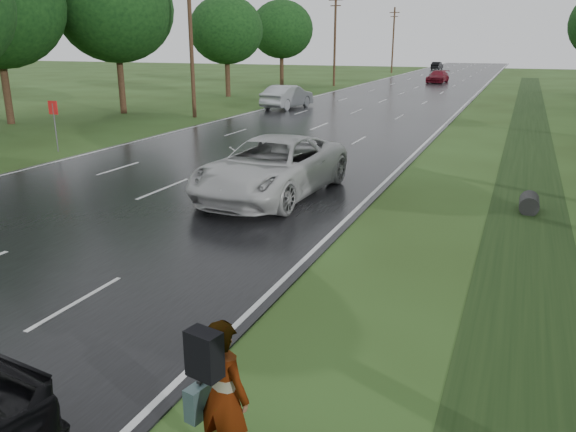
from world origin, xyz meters
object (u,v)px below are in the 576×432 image
(silver_sedan, at_px, (287,97))
(pedestrian, at_px, (221,393))
(white_pickup, at_px, (272,167))
(road_sign, at_px, (54,116))

(silver_sedan, bearing_deg, pedestrian, 117.95)
(pedestrian, xyz_separation_m, silver_sedan, (-13.58, 34.70, -0.09))
(pedestrian, distance_m, white_pickup, 12.19)
(road_sign, relative_size, white_pickup, 0.34)
(white_pickup, height_order, silver_sedan, white_pickup)
(pedestrian, distance_m, silver_sedan, 37.26)
(road_sign, distance_m, silver_sedan, 20.27)
(white_pickup, bearing_deg, pedestrian, -65.71)
(road_sign, xyz_separation_m, white_pickup, (12.24, -3.33, -0.67))
(pedestrian, xyz_separation_m, white_pickup, (-4.43, 11.36, -0.02))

